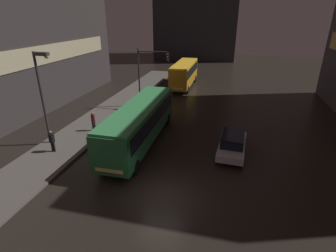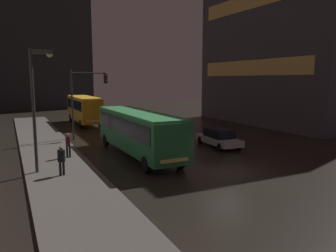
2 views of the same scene
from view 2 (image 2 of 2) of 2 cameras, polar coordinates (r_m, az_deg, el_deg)
The scene contains 11 objects.
ground_plane at distance 20.16m, azimuth 10.30°, elevation -7.81°, with size 120.00×120.00×0.00m, color black.
sidewalk_left at distance 26.25m, azimuth -19.90°, elevation -4.26°, with size 4.00×48.00×0.15m.
building_right_block at distance 43.80m, azimuth 19.48°, elevation 14.74°, with size 10.07×21.25×21.71m.
building_far_backdrop at distance 69.69m, azimuth -21.77°, elevation 15.02°, with size 18.07×12.00×28.95m.
bus_near at distance 23.54m, azimuth -5.32°, elevation -0.49°, with size 2.60×11.54×3.19m.
bus_far at distance 41.12m, azimuth -14.41°, elevation 3.16°, with size 2.41×9.47×3.39m.
car_taxi at distance 27.11m, azimuth 8.84°, elevation -1.99°, with size 2.14×4.69×1.49m.
pedestrian_near at distance 19.28m, azimuth -18.07°, elevation -5.28°, with size 0.58×0.58×1.67m.
pedestrian_mid at distance 23.50m, azimuth -17.00°, elevation -2.95°, with size 0.43×0.43×1.68m.
traffic_light_main at distance 30.88m, azimuth -14.34°, elevation 5.69°, with size 3.35×0.35×6.35m.
street_lamp_sidewalk at distance 19.96m, azimuth -21.81°, elevation 5.74°, with size 1.25×0.36×7.03m.
Camera 2 is at (-11.59, -15.55, 5.51)m, focal length 35.00 mm.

